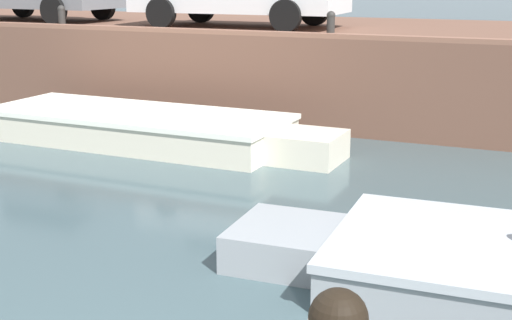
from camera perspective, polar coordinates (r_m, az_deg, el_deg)
The scene contains 6 objects.
ground_plane at distance 7.89m, azimuth 4.00°, elevation -5.58°, with size 400.00×400.00×0.00m, color #3D5156.
far_quay_wall at distance 14.90m, azimuth 13.82°, elevation 6.99°, with size 60.00×6.00×1.66m, color brown.
far_wall_coping at distance 11.99m, azimuth 11.71°, elevation 9.52°, with size 60.00×0.24×0.08m, color brown.
boat_moored_west_cream at distance 11.85m, azimuth -8.52°, elevation 2.52°, with size 6.11×2.03×0.52m.
mooring_bollard_west at distance 15.08m, azimuth -15.28°, elevation 11.08°, with size 0.15×0.15×0.45m.
mooring_bollard_mid at distance 12.42m, azimuth 6.00°, elevation 10.83°, with size 0.15×0.15×0.45m.
Camera 1 is at (2.40, -2.42, 2.74)m, focal length 50.00 mm.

